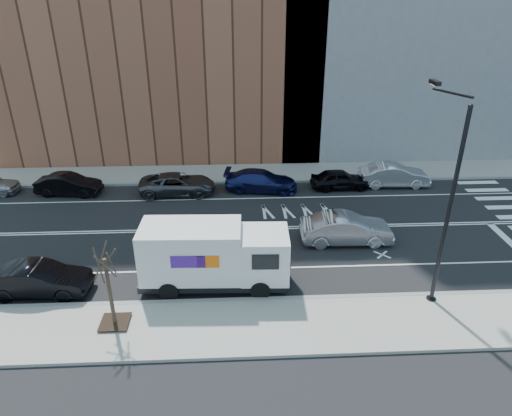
{
  "coord_description": "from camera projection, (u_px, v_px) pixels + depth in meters",
  "views": [
    {
      "loc": [
        -1.8,
        -23.86,
        12.92
      ],
      "look_at": [
        -0.63,
        -0.1,
        1.4
      ],
      "focal_mm": 32.0,
      "sensor_mm": 36.0,
      "label": 1
    }
  ],
  "objects": [
    {
      "name": "far_parked_d",
      "position": [
        261.0,
        181.0,
        31.92
      ],
      "size": [
        5.3,
        2.72,
        1.47
      ],
      "primitive_type": "imported",
      "rotation": [
        0.0,
        0.0,
        1.44
      ],
      "color": "navy",
      "rests_on": "ground"
    },
    {
      "name": "streetlight",
      "position": [
        446.0,
        196.0,
        19.04
      ],
      "size": [
        0.44,
        4.02,
        9.34
      ],
      "color": "black",
      "rests_on": "ground"
    },
    {
      "name": "far_parked_b",
      "position": [
        69.0,
        184.0,
        31.34
      ],
      "size": [
        4.52,
        1.98,
        1.44
      ],
      "primitive_type": "imported",
      "rotation": [
        0.0,
        0.0,
        1.46
      ],
      "color": "black",
      "rests_on": "ground"
    },
    {
      "name": "bldg_brick",
      "position": [
        153.0,
        15.0,
        36.04
      ],
      "size": [
        26.0,
        10.0,
        22.0
      ],
      "primitive_type": "cube",
      "color": "brown",
      "rests_on": "ground"
    },
    {
      "name": "far_parked_f",
      "position": [
        394.0,
        175.0,
        32.67
      ],
      "size": [
        4.96,
        1.82,
        1.62
      ],
      "primitive_type": "imported",
      "rotation": [
        0.0,
        0.0,
        1.55
      ],
      "color": "silver",
      "rests_on": "ground"
    },
    {
      "name": "road_markings",
      "position": [
        267.0,
        228.0,
        27.16
      ],
      "size": [
        40.0,
        8.6,
        0.01
      ],
      "primitive_type": null,
      "color": "white",
      "rests_on": "ground"
    },
    {
      "name": "curb_far",
      "position": [
        260.0,
        182.0,
        33.42
      ],
      "size": [
        44.0,
        0.25,
        0.17
      ],
      "primitive_type": "cube",
      "color": "gray",
      "rests_on": "ground"
    },
    {
      "name": "far_parked_e",
      "position": [
        340.0,
        179.0,
        32.25
      ],
      "size": [
        4.15,
        1.77,
        1.4
      ],
      "primitive_type": "imported",
      "rotation": [
        0.0,
        0.0,
        1.6
      ],
      "color": "black",
      "rests_on": "ground"
    },
    {
      "name": "sidewalk_near",
      "position": [
        281.0,
        326.0,
        19.22
      ],
      "size": [
        44.0,
        3.6,
        0.15
      ],
      "primitive_type": "cube",
      "color": "gray",
      "rests_on": "ground"
    },
    {
      "name": "ground",
      "position": [
        267.0,
        228.0,
        27.16
      ],
      "size": [
        120.0,
        120.0,
        0.0
      ],
      "primitive_type": "plane",
      "color": "black",
      "rests_on": "ground"
    },
    {
      "name": "far_parked_c",
      "position": [
        177.0,
        184.0,
        31.41
      ],
      "size": [
        5.23,
        2.51,
        1.44
      ],
      "primitive_type": "imported",
      "rotation": [
        0.0,
        0.0,
        1.6
      ],
      "color": "#44464B",
      "rests_on": "ground"
    },
    {
      "name": "sidewalk_far",
      "position": [
        259.0,
        173.0,
        35.04
      ],
      "size": [
        44.0,
        3.6,
        0.15
      ],
      "primitive_type": "cube",
      "color": "gray",
      "rests_on": "ground"
    },
    {
      "name": "driving_sedan",
      "position": [
        346.0,
        229.0,
        25.34
      ],
      "size": [
        5.09,
        1.83,
        1.67
      ],
      "primitive_type": "imported",
      "rotation": [
        0.0,
        0.0,
        1.56
      ],
      "color": "#A0A0A4",
      "rests_on": "ground"
    },
    {
      "name": "curb_near",
      "position": [
        277.0,
        299.0,
        20.83
      ],
      "size": [
        44.0,
        0.25,
        0.17
      ],
      "primitive_type": "cube",
      "color": "gray",
      "rests_on": "ground"
    },
    {
      "name": "street_tree",
      "position": [
        111.0,
        298.0,
        18.67
      ],
      "size": [
        1.2,
        1.2,
        3.75
      ],
      "color": "black",
      "rests_on": "ground"
    },
    {
      "name": "fedex_van",
      "position": [
        213.0,
        255.0,
        21.27
      ],
      "size": [
        7.05,
        2.68,
        3.18
      ],
      "rotation": [
        0.0,
        0.0,
        -0.03
      ],
      "color": "black",
      "rests_on": "ground"
    },
    {
      "name": "near_parked_rear_a",
      "position": [
        39.0,
        280.0,
        21.05
      ],
      "size": [
        4.7,
        1.81,
        1.53
      ],
      "primitive_type": "imported",
      "rotation": [
        0.0,
        0.0,
        1.53
      ],
      "color": "black",
      "rests_on": "ground"
    }
  ]
}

